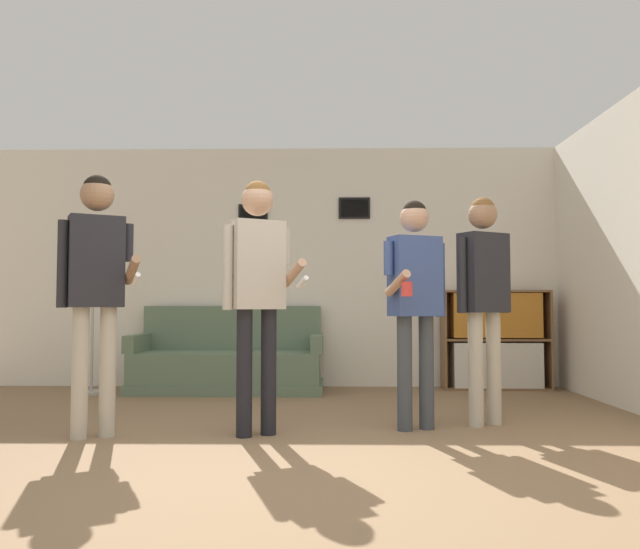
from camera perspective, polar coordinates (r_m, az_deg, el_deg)
ground_plane at (r=3.40m, az=-2.29°, el=-18.22°), size 20.00×20.00×0.00m
wall_back at (r=7.07m, az=-0.50°, el=0.76°), size 7.85×0.08×2.70m
couch at (r=6.76m, az=-8.38°, el=-8.02°), size 2.01×0.80×0.90m
bookshelf at (r=7.07m, az=15.75°, el=-5.77°), size 1.15×0.30×1.07m
floor_lamp at (r=6.86m, az=-20.02°, el=-0.22°), size 0.28×0.28×1.79m
person_player_foreground_left at (r=4.57m, az=-19.81°, el=0.18°), size 0.60×0.40×1.81m
person_player_foreground_center at (r=4.39m, az=-5.77°, el=-0.13°), size 0.60×0.40×1.78m
person_watcher_holding_cup at (r=4.62m, az=8.69°, el=-1.22°), size 0.47×0.53×1.68m
person_spectator_near_bookshelf at (r=4.91m, az=14.73°, el=-0.81°), size 0.44×0.35×1.73m
drinking_cup at (r=7.01m, az=13.83°, el=-0.98°), size 0.08×0.08×0.11m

